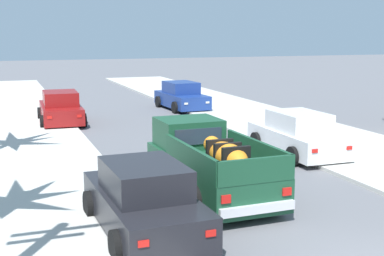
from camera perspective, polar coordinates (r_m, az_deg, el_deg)
sidewalk_left at (r=18.83m, az=-18.29°, el=-3.01°), size 5.33×60.00×0.12m
sidewalk_right at (r=22.31m, az=12.58°, el=-0.72°), size 5.33×60.00×0.12m
curb_left at (r=18.91m, az=-14.45°, el=-2.79°), size 0.16×60.00×0.10m
curb_right at (r=21.66m, az=9.76°, el=-0.97°), size 0.16×60.00×0.10m
pickup_truck at (r=13.92m, az=1.76°, el=-3.88°), size 2.29×5.25×1.80m
car_right_near at (r=18.63m, az=11.36°, el=-0.77°), size 2.04×4.27×1.54m
car_left_mid at (r=11.30m, az=-5.27°, el=-7.83°), size 2.12×4.30×1.54m
car_right_mid at (r=25.45m, az=-14.07°, el=2.05°), size 2.13×4.31×1.54m
car_right_far at (r=29.45m, az=-1.16°, el=3.43°), size 2.20×4.34×1.54m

